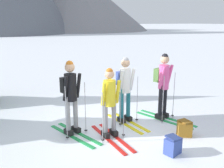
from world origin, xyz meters
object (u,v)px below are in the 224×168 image
(skier_in_black, at_px, (71,93))
(skier_in_yellow, at_px, (110,101))
(skier_in_white, at_px, (125,86))
(skier_in_pink, at_px, (163,82))
(backpack_on_snow_beside, at_px, (173,145))
(backpack_on_snow_front, at_px, (184,128))

(skier_in_black, bearing_deg, skier_in_yellow, -37.33)
(skier_in_white, bearing_deg, skier_in_pink, -14.69)
(backpack_on_snow_beside, bearing_deg, skier_in_black, 130.12)
(backpack_on_snow_front, bearing_deg, skier_in_yellow, 154.88)
(skier_in_pink, bearing_deg, backpack_on_snow_front, -100.09)
(skier_in_black, xyz_separation_m, skier_in_yellow, (0.74, -0.56, -0.12))
(skier_in_black, distance_m, skier_in_pink, 2.54)
(skier_in_yellow, distance_m, skier_in_white, 1.00)
(skier_in_pink, height_order, backpack_on_snow_beside, skier_in_pink)
(skier_in_black, height_order, skier_in_yellow, skier_in_black)
(skier_in_white, xyz_separation_m, backpack_on_snow_front, (0.84, -1.38, -0.81))
(skier_in_black, xyz_separation_m, backpack_on_snow_beside, (1.54, -1.83, -0.83))
(skier_in_black, bearing_deg, skier_in_white, 2.84)
(backpack_on_snow_beside, bearing_deg, skier_in_white, 91.40)
(backpack_on_snow_front, distance_m, backpack_on_snow_beside, 0.95)
(skier_in_white, distance_m, backpack_on_snow_beside, 2.07)
(skier_in_black, relative_size, backpack_on_snow_beside, 4.69)
(skier_in_yellow, relative_size, skier_in_pink, 0.90)
(skier_in_yellow, distance_m, skier_in_pink, 1.83)
(skier_in_black, xyz_separation_m, backpack_on_snow_front, (2.33, -1.31, -0.83))
(skier_in_black, xyz_separation_m, skier_in_white, (1.49, 0.07, -0.02))
(backpack_on_snow_beside, bearing_deg, skier_in_yellow, 122.39)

